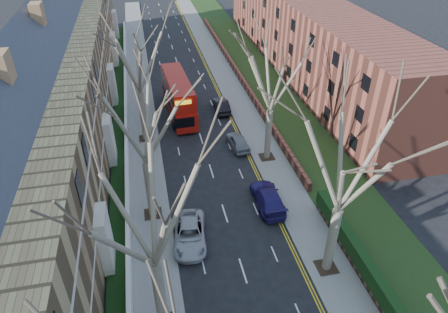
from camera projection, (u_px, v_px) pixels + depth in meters
pavement_left at (139, 95)px, 50.84m from camera, size 3.00×102.00×0.12m
pavement_right at (231, 87)px, 52.91m from camera, size 3.00×102.00×0.12m
terrace_left at (59, 86)px, 39.98m from camera, size 9.70×78.00×13.60m
flats_right at (305, 36)px, 55.39m from camera, size 13.97×54.00×10.00m
front_wall_left at (126, 122)px, 43.75m from camera, size 0.30×78.00×1.00m
grass_verge_right at (264, 84)px, 53.64m from camera, size 6.00×102.00×0.06m
tree_left_mid at (147, 204)px, 18.80m from camera, size 10.50×10.50×14.71m
tree_left_far at (140, 113)px, 27.10m from camera, size 10.15×10.15×14.22m
tree_left_dist at (135, 51)px, 36.67m from camera, size 10.50×10.50×14.71m
tree_right_mid at (350, 154)px, 22.39m from camera, size 10.50×10.50×14.71m
tree_right_far at (273, 68)px, 33.93m from camera, size 10.15×10.15×14.22m
double_decker_bus at (178, 97)px, 45.48m from camera, size 3.14×10.56×4.39m
car_left_far at (190, 234)px, 29.49m from camera, size 2.95×5.36×1.42m
car_right_near at (268, 198)px, 32.89m from camera, size 2.20×5.20×1.50m
car_right_mid at (238, 141)px, 40.34m from camera, size 1.97×4.17×1.38m
car_right_far at (221, 106)px, 46.99m from camera, size 1.52×4.29×1.41m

